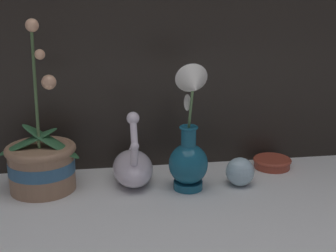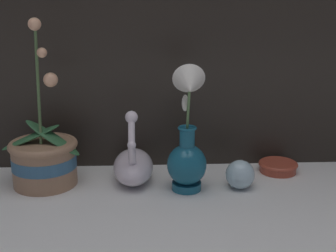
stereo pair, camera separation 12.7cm
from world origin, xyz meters
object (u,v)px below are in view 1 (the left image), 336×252
(swan_figurine, at_px, (133,166))
(orchid_potted_plant, at_px, (42,162))
(glass_sphere, at_px, (240,172))
(amber_dish, at_px, (272,162))
(blue_vase, at_px, (189,148))

(swan_figurine, bearing_deg, orchid_potted_plant, -177.87)
(glass_sphere, relative_size, amber_dish, 0.69)
(orchid_potted_plant, relative_size, amber_dish, 3.95)
(swan_figurine, distance_m, glass_sphere, 0.30)
(swan_figurine, xyz_separation_m, amber_dish, (0.43, 0.05, -0.03))
(swan_figurine, bearing_deg, blue_vase, -27.10)
(amber_dish, bearing_deg, orchid_potted_plant, -174.99)
(orchid_potted_plant, xyz_separation_m, blue_vase, (0.39, -0.07, 0.04))
(orchid_potted_plant, distance_m, glass_sphere, 0.54)
(swan_figurine, relative_size, glass_sphere, 2.77)
(glass_sphere, bearing_deg, amber_dish, 39.37)
(blue_vase, bearing_deg, amber_dish, 23.73)
(blue_vase, distance_m, glass_sphere, 0.17)
(blue_vase, relative_size, glass_sphere, 4.40)
(glass_sphere, distance_m, amber_dish, 0.18)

